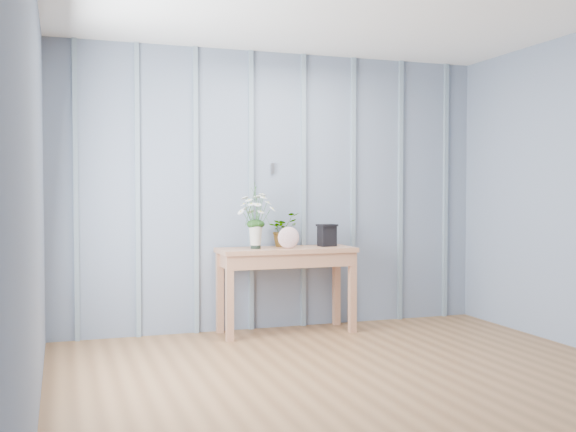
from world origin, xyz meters
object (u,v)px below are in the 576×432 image
object	(u,v)px
felt_disc_vessel	(289,238)
sideboard	(286,261)
carved_box	(327,235)
daisy_vase	(256,209)

from	to	relation	value
felt_disc_vessel	sideboard	bearing A→B (deg)	89.47
sideboard	carved_box	size ratio (longest dim) A/B	6.03
daisy_vase	carved_box	distance (m)	0.72
sideboard	daisy_vase	xyz separation A→B (m)	(-0.28, -0.02, 0.46)
felt_disc_vessel	carved_box	world-z (taller)	carved_box
sideboard	felt_disc_vessel	size ratio (longest dim) A/B	6.34
sideboard	felt_disc_vessel	world-z (taller)	felt_disc_vessel
sideboard	daisy_vase	bearing A→B (deg)	-175.46
daisy_vase	felt_disc_vessel	bearing A→B (deg)	-14.76
carved_box	felt_disc_vessel	bearing A→B (deg)	-163.79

